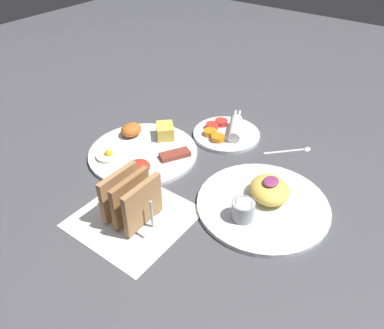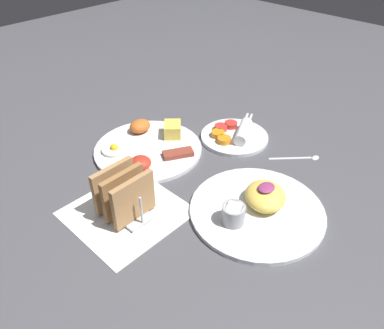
% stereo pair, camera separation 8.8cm
% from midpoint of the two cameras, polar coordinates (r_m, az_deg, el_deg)
% --- Properties ---
extents(ground_plane, '(3.00, 3.00, 0.00)m').
position_cam_midpoint_polar(ground_plane, '(0.90, 3.73, -1.67)').
color(ground_plane, '#47474C').
extents(napkin_flat, '(0.22, 0.22, 0.00)m').
position_cam_midpoint_polar(napkin_flat, '(0.80, -6.89, -7.34)').
color(napkin_flat, white).
rests_on(napkin_flat, ground_plane).
extents(plate_breakfast, '(0.28, 0.28, 0.05)m').
position_cam_midpoint_polar(plate_breakfast, '(0.98, -4.10, 2.68)').
color(plate_breakfast, white).
rests_on(plate_breakfast, ground_plane).
extents(plate_condiments, '(0.20, 0.18, 0.04)m').
position_cam_midpoint_polar(plate_condiments, '(1.03, 8.96, 4.39)').
color(plate_condiments, white).
rests_on(plate_condiments, ground_plane).
extents(plate_foreground, '(0.28, 0.28, 0.06)m').
position_cam_midpoint_polar(plate_foreground, '(0.81, 13.03, -6.41)').
color(plate_foreground, white).
rests_on(plate_foreground, ground_plane).
extents(toast_rack, '(0.10, 0.12, 0.10)m').
position_cam_midpoint_polar(toast_rack, '(0.77, -7.16, -4.67)').
color(toast_rack, '#B7B7BC').
rests_on(toast_rack, ground_plane).
extents(teaspoon, '(0.10, 0.09, 0.01)m').
position_cam_midpoint_polar(teaspoon, '(1.00, 18.99, 0.97)').
color(teaspoon, silver).
rests_on(teaspoon, ground_plane).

